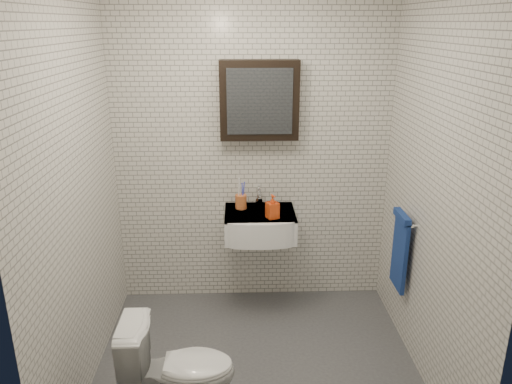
% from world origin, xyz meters
% --- Properties ---
extents(ground, '(2.20, 2.00, 0.01)m').
position_xyz_m(ground, '(0.00, 0.00, 0.01)').
color(ground, '#44464B').
rests_on(ground, ground).
extents(room_shell, '(2.22, 2.02, 2.51)m').
position_xyz_m(room_shell, '(0.00, 0.00, 1.47)').
color(room_shell, silver).
rests_on(room_shell, ground).
extents(washbasin, '(0.55, 0.50, 0.20)m').
position_xyz_m(washbasin, '(0.05, 0.73, 0.76)').
color(washbasin, white).
rests_on(washbasin, room_shell).
extents(faucet, '(0.06, 0.20, 0.15)m').
position_xyz_m(faucet, '(0.05, 0.93, 0.92)').
color(faucet, silver).
rests_on(faucet, washbasin).
extents(mirror_cabinet, '(0.60, 0.15, 0.60)m').
position_xyz_m(mirror_cabinet, '(0.05, 0.93, 1.70)').
color(mirror_cabinet, black).
rests_on(mirror_cabinet, room_shell).
extents(towel_rail, '(0.09, 0.30, 0.58)m').
position_xyz_m(towel_rail, '(1.04, 0.35, 0.72)').
color(towel_rail, silver).
rests_on(towel_rail, room_shell).
extents(toothbrush_cup, '(0.11, 0.11, 0.25)m').
position_xyz_m(toothbrush_cup, '(-0.10, 0.86, 0.91)').
color(toothbrush_cup, '#C06030').
rests_on(toothbrush_cup, washbasin).
extents(soap_bottle, '(0.11, 0.11, 0.18)m').
position_xyz_m(soap_bottle, '(0.14, 0.65, 0.94)').
color(soap_bottle, '#E45618').
rests_on(soap_bottle, washbasin).
extents(toilet, '(0.65, 0.37, 0.66)m').
position_xyz_m(toilet, '(-0.47, -0.43, 0.33)').
color(toilet, white).
rests_on(toilet, ground).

